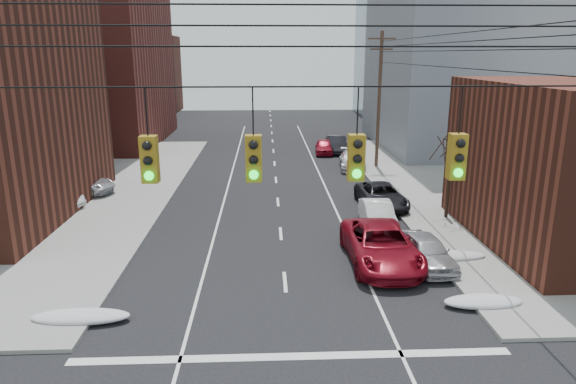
{
  "coord_description": "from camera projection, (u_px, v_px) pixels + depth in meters",
  "views": [
    {
      "loc": [
        -0.74,
        -7.76,
        9.26
      ],
      "look_at": [
        0.27,
        15.37,
        3.0
      ],
      "focal_mm": 32.0,
      "sensor_mm": 36.0,
      "label": 1
    }
  ],
  "objects": [
    {
      "name": "building_brick_far",
      "position": [
        100.0,
        76.0,
        78.64
      ],
      "size": [
        22.0,
        18.0,
        12.0
      ],
      "primitive_type": "cube",
      "color": "#4F2317",
      "rests_on": "ground"
    },
    {
      "name": "building_office",
      "position": [
        497.0,
        19.0,
        50.04
      ],
      "size": [
        22.0,
        20.0,
        25.0
      ],
      "primitive_type": "cube",
      "color": "gray",
      "rests_on": "ground"
    },
    {
      "name": "building_glass",
      "position": [
        432.0,
        41.0,
        75.59
      ],
      "size": [
        20.0,
        18.0,
        22.0
      ],
      "primitive_type": "cube",
      "color": "gray",
      "rests_on": "ground"
    },
    {
      "name": "utility_pole_far",
      "position": [
        379.0,
        98.0,
        41.57
      ],
      "size": [
        2.2,
        0.28,
        11.0
      ],
      "color": "#473323",
      "rests_on": "ground"
    },
    {
      "name": "traffic_signals",
      "position": [
        305.0,
        155.0,
        10.93
      ],
      "size": [
        17.0,
        0.42,
        2.02
      ],
      "color": "black",
      "rests_on": "ground"
    },
    {
      "name": "bare_tree",
      "position": [
        449.0,
        180.0,
        29.02
      ],
      "size": [
        2.09,
        2.2,
        4.93
      ],
      "color": "black",
      "rests_on": "ground"
    },
    {
      "name": "snow_nw",
      "position": [
        81.0,
        317.0,
        18.25
      ],
      "size": [
        3.5,
        1.08,
        0.42
      ],
      "primitive_type": "ellipsoid",
      "color": "silver",
      "rests_on": "ground"
    },
    {
      "name": "snow_ne",
      "position": [
        483.0,
        302.0,
        19.35
      ],
      "size": [
        3.0,
        1.08,
        0.42
      ],
      "primitive_type": "ellipsoid",
      "color": "silver",
      "rests_on": "ground"
    },
    {
      "name": "snow_east_far",
      "position": [
        443.0,
        256.0,
        23.69
      ],
      "size": [
        4.0,
        1.08,
        0.42
      ],
      "primitive_type": "ellipsoid",
      "color": "silver",
      "rests_on": "ground"
    },
    {
      "name": "red_pickup",
      "position": [
        381.0,
        245.0,
        23.21
      ],
      "size": [
        3.01,
        6.37,
        1.76
      ],
      "primitive_type": "imported",
      "rotation": [
        0.0,
        0.0,
        0.02
      ],
      "color": "maroon",
      "rests_on": "ground"
    },
    {
      "name": "parked_car_a",
      "position": [
        426.0,
        251.0,
        22.95
      ],
      "size": [
        2.1,
        4.35,
        1.43
      ],
      "primitive_type": "imported",
      "rotation": [
        0.0,
        0.0,
        0.1
      ],
      "color": "#B9B9BE",
      "rests_on": "ground"
    },
    {
      "name": "parked_car_b",
      "position": [
        378.0,
        215.0,
        28.09
      ],
      "size": [
        1.65,
        4.4,
        1.44
      ],
      "primitive_type": "imported",
      "rotation": [
        0.0,
        0.0,
        -0.03
      ],
      "color": "white",
      "rests_on": "ground"
    },
    {
      "name": "parked_car_c",
      "position": [
        381.0,
        196.0,
        31.82
      ],
      "size": [
        2.78,
        5.41,
        1.46
      ],
      "primitive_type": "imported",
      "rotation": [
        0.0,
        0.0,
        0.07
      ],
      "color": "black",
      "rests_on": "ground"
    },
    {
      "name": "parked_car_d",
      "position": [
        352.0,
        160.0,
        42.45
      ],
      "size": [
        2.48,
        5.1,
        1.43
      ],
      "primitive_type": "imported",
      "rotation": [
        0.0,
        0.0,
        -0.1
      ],
      "color": "silver",
      "rests_on": "ground"
    },
    {
      "name": "parked_car_e",
      "position": [
        324.0,
        147.0,
        48.79
      ],
      "size": [
        1.93,
        4.18,
        1.39
      ],
      "primitive_type": "imported",
      "rotation": [
        0.0,
        0.0,
        -0.07
      ],
      "color": "maroon",
      "rests_on": "ground"
    },
    {
      "name": "parked_car_f",
      "position": [
        337.0,
        144.0,
        49.52
      ],
      "size": [
        1.72,
        4.81,
        1.58
      ],
      "primitive_type": "imported",
      "rotation": [
        0.0,
        0.0,
        0.01
      ],
      "color": "black",
      "rests_on": "ground"
    },
    {
      "name": "lot_car_a",
      "position": [
        50.0,
        198.0,
        31.08
      ],
      "size": [
        4.27,
        2.44,
        1.33
      ],
      "primitive_type": "imported",
      "rotation": [
        0.0,
        0.0,
        1.3
      ],
      "color": "silver",
      "rests_on": "sidewalk_nw"
    },
    {
      "name": "lot_car_b",
      "position": [
        79.0,
        183.0,
        34.45
      ],
      "size": [
        5.35,
        3.59,
        1.36
      ],
      "primitive_type": "imported",
      "rotation": [
        0.0,
        0.0,
        1.28
      ],
      "color": "#A7A7AC",
      "rests_on": "sidewalk_nw"
    }
  ]
}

